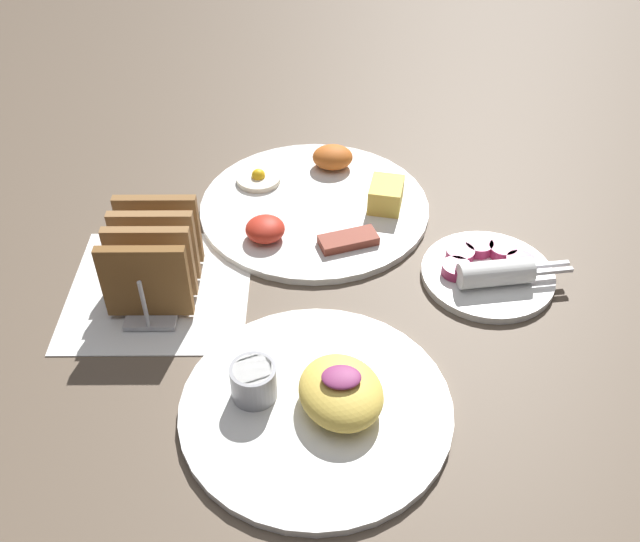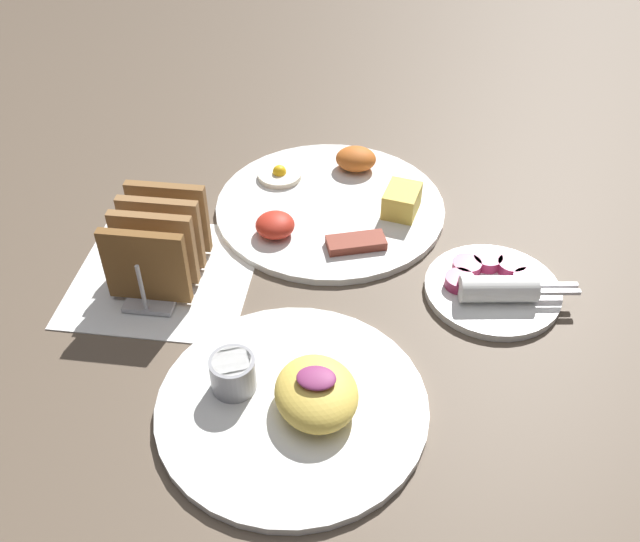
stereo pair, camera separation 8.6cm
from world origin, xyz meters
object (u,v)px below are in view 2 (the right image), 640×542
Objects in this scene: plate_condiments at (494,286)px; toast_rack at (159,244)px; plate_foreground at (294,399)px; plate_breakfast at (333,203)px.

plate_condiments is 0.41m from toast_rack.
plate_condiments is 0.30m from plate_foreground.
plate_condiments is at bearing 2.78° from toast_rack.
plate_breakfast is 0.26m from toast_rack.
plate_breakfast is 2.16× the size of toast_rack.
plate_foreground reaches higher than plate_condiments.
plate_foreground is at bearing -136.30° from plate_condiments.
plate_breakfast is 0.26m from plate_condiments.
plate_condiments is 0.64× the size of plate_foreground.
plate_breakfast is at bearing 40.81° from toast_rack.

